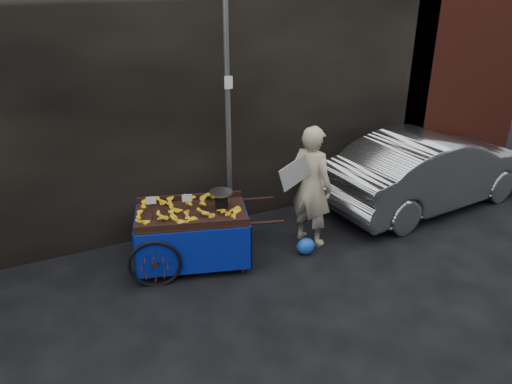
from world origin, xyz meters
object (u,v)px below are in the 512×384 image
vendor (311,186)px  plastic_bag (306,246)px  banana_cart (188,219)px  parked_car (431,169)px

vendor → plastic_bag: size_ratio=6.68×
plastic_bag → banana_cart: bearing=162.0°
banana_cart → parked_car: (4.48, 0.02, -0.05)m
banana_cart → vendor: vendor is taller
vendor → parked_car: 2.64m
banana_cart → vendor: (1.87, -0.22, 0.23)m
plastic_bag → parked_car: 2.96m
banana_cart → plastic_bag: (1.62, -0.53, -0.58)m
vendor → plastic_bag: (-0.24, -0.31, -0.81)m
banana_cart → parked_car: size_ratio=0.57×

